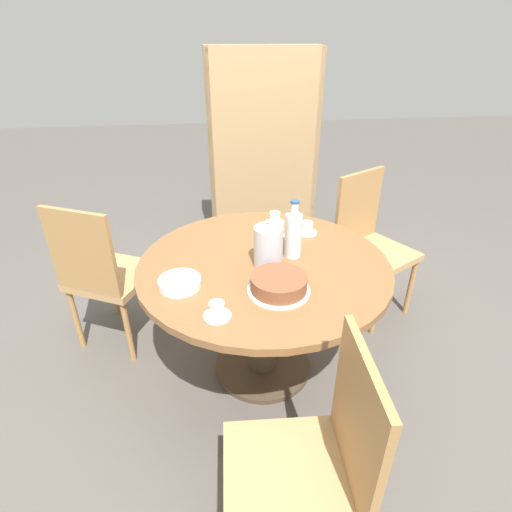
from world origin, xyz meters
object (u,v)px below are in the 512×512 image
Objects in this scene: bookshelf at (263,157)px; cup_c at (274,232)px; cake_main at (279,284)px; cup_a at (307,229)px; coffee_pot at (268,245)px; chair_c at (370,242)px; chair_a at (105,273)px; cup_b at (275,219)px; cup_d at (217,311)px; water_bottle at (293,234)px; chair_b at (310,465)px.

bookshelf is 1.25m from cup_c.
cake_main reaches higher than cup_a.
chair_c is at bearing 35.88° from coffee_pot.
coffee_pot reaches higher than cake_main.
chair_a is at bearing 146.13° from cake_main.
cup_b is 0.17m from cup_c.
bookshelf is at bearing -106.99° from chair_a.
chair_a is 8.34× the size of cup_b.
cup_b is 0.93m from cup_d.
cup_a is 0.19m from cup_c.
water_bottle is 0.34m from cake_main.
chair_b is 8.34× the size of cup_c.
cup_a is (0.08, -1.23, -0.07)m from bookshelf.
chair_a is 0.58× the size of bookshelf.
cup_a is (1.15, -0.05, 0.24)m from chair_a.
cup_d is at bearing -167.51° from chair_c.
chair_a reaches higher than cup_b.
chair_c is 8.34× the size of cup_a.
cup_a is at bearing 52.40° from cup_d.
coffee_pot is at bearing -130.31° from cup_a.
chair_b is at bearing -93.80° from cup_c.
cup_a is at bearing 49.69° from coffee_pot.
chair_a is 1.00× the size of chair_c.
water_bottle is at bearing -170.61° from chair_a.
chair_b reaches higher than cake_main.
chair_c is at bearing 6.32° from cup_b.
coffee_pot reaches higher than chair_b.
chair_c is 3.40× the size of cake_main.
coffee_pot is 0.46m from cup_d.
chair_a is 3.40× the size of cake_main.
cup_a and cup_c have the same top height.
cup_c is (0.08, 1.21, 0.24)m from chair_b.
chair_b is 0.58× the size of bookshelf.
chair_b reaches higher than cup_d.
cup_c is (0.07, 0.53, -0.01)m from cake_main.
water_bottle reaches higher than chair_b.
bookshelf is 5.40× the size of water_bottle.
water_bottle reaches higher than cup_c.
cup_b is at bearing 93.31° from water_bottle.
coffee_pot is (-0.19, -1.55, 0.01)m from bookshelf.
coffee_pot is at bearing -150.16° from water_bottle.
chair_c is 0.58× the size of bookshelf.
cup_a is at bearing -45.42° from cup_b.
chair_a is at bearing -174.02° from cup_b.
cup_a and cup_b have the same top height.
cup_a is at bearing 170.57° from chair_b.
cup_d is (-0.40, -0.45, -0.09)m from water_bottle.
cup_a and cup_d have the same top height.
cup_c is (0.97, -0.07, 0.24)m from chair_a.
cake_main reaches higher than cup_d.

